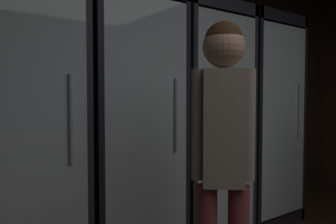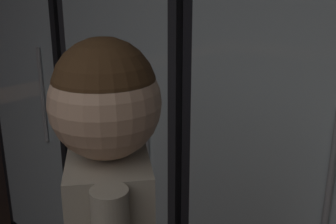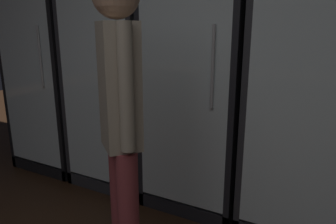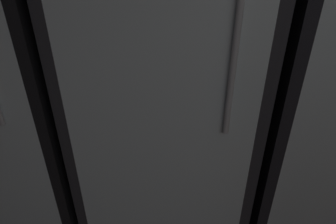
% 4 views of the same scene
% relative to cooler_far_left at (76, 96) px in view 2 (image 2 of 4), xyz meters
% --- Properties ---
extents(cooler_far_left, '(0.71, 0.63, 1.98)m').
position_rel_cooler_far_left_xyz_m(cooler_far_left, '(0.00, 0.00, 0.00)').
color(cooler_far_left, black).
rests_on(cooler_far_left, ground).
extents(cooler_left, '(0.71, 0.63, 1.98)m').
position_rel_cooler_far_left_xyz_m(cooler_left, '(0.74, -0.00, 0.00)').
color(cooler_left, '#2B2B30').
rests_on(cooler_left, ground).
extents(cooler_center, '(0.71, 0.63, 1.98)m').
position_rel_cooler_far_left_xyz_m(cooler_center, '(1.48, -0.00, 0.01)').
color(cooler_center, black).
rests_on(cooler_center, ground).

